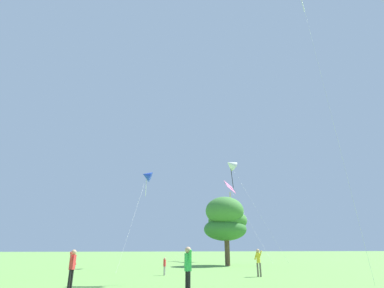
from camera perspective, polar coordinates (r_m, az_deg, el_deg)
kite_red_high at (r=33.03m, az=20.61°, el=24.35°), size 4.24×6.55×26.09m
kite_blue_delta at (r=31.50m, az=-8.78°, el=-6.09°), size 3.09×7.64×9.62m
kite_pink_low at (r=45.12m, az=7.43°, el=-9.42°), size 2.45×9.83×11.54m
kite_white_distant at (r=51.07m, az=7.51°, el=-3.98°), size 4.53×10.96×16.46m
person_child_small at (r=21.50m, az=-5.33°, el=-22.23°), size 0.25×0.33×1.12m
person_foreground_watcher at (r=15.00m, az=-22.20°, el=-20.93°), size 0.30×0.51×1.64m
person_far_back at (r=20.79m, az=12.74°, el=-21.04°), size 0.49×0.37×1.67m
person_in_red_shirt at (r=12.21m, az=-0.79°, el=-22.56°), size 0.25×0.56×1.75m
tree_left_oak at (r=33.78m, az=6.55°, el=-14.50°), size 4.87×5.08×7.13m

